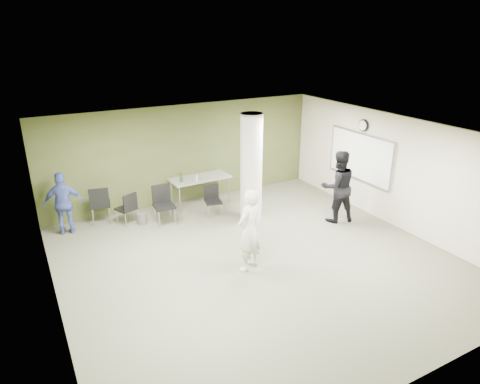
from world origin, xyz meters
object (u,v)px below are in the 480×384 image
woman_white (249,230)px  man_blue (64,203)px  chair_back_left (100,202)px  folding_table (200,179)px  man_black (338,187)px

woman_white → man_blue: size_ratio=1.13×
man_blue → chair_back_left: bearing=-157.3°
folding_table → woman_white: woman_white is taller
chair_back_left → man_blue: man_blue is taller
woman_white → man_blue: 4.74m
man_black → chair_back_left: bearing=-12.3°
folding_table → man_blue: size_ratio=1.09×
chair_back_left → woman_white: 4.37m
man_blue → man_black: bearing=169.8°
folding_table → chair_back_left: size_ratio=1.70×
chair_back_left → woman_white: bearing=132.2°
man_black → man_blue: man_black is taller
folding_table → man_blue: bearing=-179.8°
folding_table → woman_white: bearing=-100.1°
chair_back_left → man_black: man_black is taller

